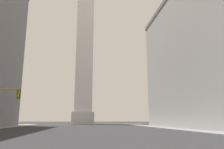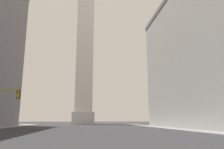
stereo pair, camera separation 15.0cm
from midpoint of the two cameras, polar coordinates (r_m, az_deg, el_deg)
sidewalk_right at (r=33.62m, az=21.27°, el=-13.42°), size 5.00×90.67×0.15m
obelisk at (r=85.84m, az=-6.86°, el=12.74°), size 7.59×7.59×76.13m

